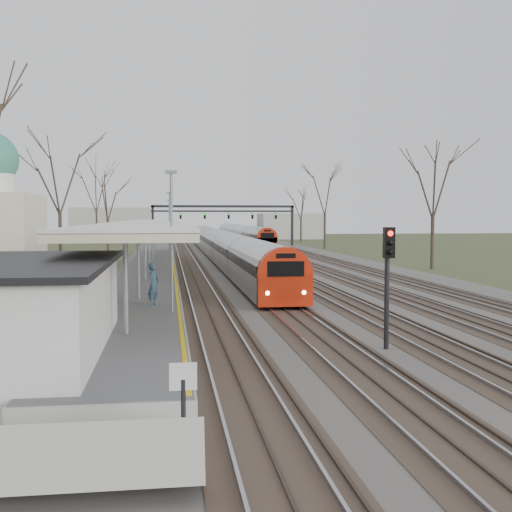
{
  "coord_description": "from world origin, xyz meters",
  "views": [
    {
      "loc": [
        -7.82,
        -8.83,
        4.45
      ],
      "look_at": [
        -2.45,
        30.27,
        2.0
      ],
      "focal_mm": 45.0,
      "sensor_mm": 36.0,
      "label": 1
    }
  ],
  "objects_px": {
    "train_near": "(220,245)",
    "passenger": "(154,284)",
    "train_far": "(241,234)",
    "signal_post": "(388,269)"
  },
  "relations": [
    {
      "from": "train_near",
      "to": "passenger",
      "type": "height_order",
      "value": "train_near"
    },
    {
      "from": "train_near",
      "to": "train_far",
      "type": "height_order",
      "value": "same"
    },
    {
      "from": "passenger",
      "to": "train_far",
      "type": "bearing_deg",
      "value": 14.82
    },
    {
      "from": "train_near",
      "to": "train_far",
      "type": "bearing_deg",
      "value": 80.74
    },
    {
      "from": "train_far",
      "to": "signal_post",
      "type": "xyz_separation_m",
      "value": [
        -5.25,
        -89.07,
        1.25
      ]
    },
    {
      "from": "train_near",
      "to": "train_far",
      "type": "relative_size",
      "value": 1.25
    },
    {
      "from": "train_far",
      "to": "passenger",
      "type": "distance_m",
      "value": 85.33
    },
    {
      "from": "passenger",
      "to": "signal_post",
      "type": "height_order",
      "value": "signal_post"
    },
    {
      "from": "train_far",
      "to": "passenger",
      "type": "relative_size",
      "value": 35.68
    },
    {
      "from": "train_far",
      "to": "passenger",
      "type": "xyz_separation_m",
      "value": [
        -12.88,
        -84.36,
        0.36
      ]
    }
  ]
}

